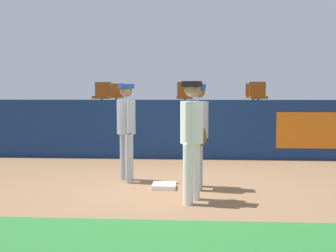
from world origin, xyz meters
The scene contains 13 objects.
ground_plane centered at (0.00, 0.00, 0.00)m, with size 60.00×60.00×0.00m, color brown.
first_base centered at (-0.09, 0.08, 0.04)m, with size 0.40×0.40×0.08m, color white.
player_fielder_home centered at (0.39, -0.78, 1.05)m, with size 0.47×0.52×1.81m.
player_runner_visitor centered at (-0.84, 0.62, 1.04)m, with size 0.46×0.46×1.80m.
player_coach_visitor centered at (0.49, 0.11, 1.04)m, with size 0.34×0.50×1.79m.
field_wall centered at (0.02, 3.43, 0.74)m, with size 18.00×0.26×1.48m.
bleacher_platform centered at (0.00, 6.00, 0.56)m, with size 18.00×4.80×1.12m, color #59595E.
seat_front_right centered at (2.19, 4.87, 1.59)m, with size 0.46×0.44×0.84m.
seat_back_left centered at (-2.17, 6.67, 1.59)m, with size 0.45×0.44×0.84m.
seat_front_left centered at (-2.24, 4.87, 1.59)m, with size 0.46×0.44×0.84m.
seat_back_right centered at (2.29, 6.67, 1.59)m, with size 0.45×0.44×0.84m.
seat_back_center centered at (0.08, 6.67, 1.59)m, with size 0.47×0.44×0.84m.
seat_front_center centered at (0.14, 4.87, 1.59)m, with size 0.45×0.44×0.84m.
Camera 1 is at (0.44, -6.98, 1.63)m, focal length 44.59 mm.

